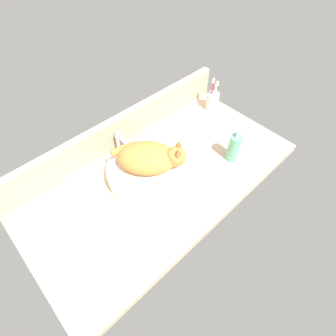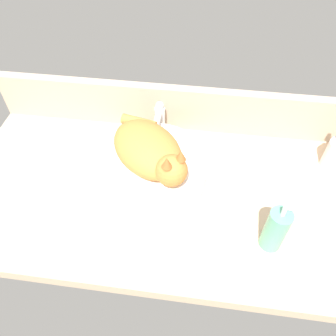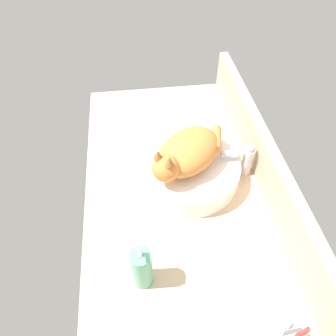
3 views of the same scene
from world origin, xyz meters
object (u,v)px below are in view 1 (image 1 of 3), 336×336
Objects in this scene: sink_basin at (148,171)px; faucet at (121,142)px; cat at (150,157)px; toothbrush_cup at (212,101)px; soap_dispenser at (234,148)px.

sink_basin is 2.65× the size of faucet.
faucet is at bearing 88.98° from sink_basin.
cat reaches higher than sink_basin.
sink_basin is 1.93× the size of toothbrush_cup.
toothbrush_cup is at bearing -7.11° from faucet.
faucet reaches higher than sink_basin.
soap_dispenser is at bearing -26.71° from cat.
cat reaches higher than faucet.
sink_basin is at bearing 136.29° from cat.
faucet is 52.61cm from soap_dispenser.
cat is 21.71cm from faucet.
soap_dispenser is (36.13, -18.62, 3.38)cm from sink_basin.
soap_dispenser reaches higher than faucet.
faucet is at bearing 172.89° from toothbrush_cup.
cat is at bearing -43.71° from sink_basin.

